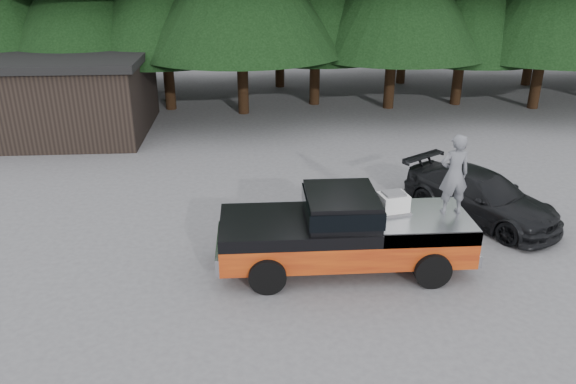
{
  "coord_description": "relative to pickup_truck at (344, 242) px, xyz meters",
  "views": [
    {
      "loc": [
        -0.65,
        -11.33,
        6.98
      ],
      "look_at": [
        0.11,
        0.0,
        2.12
      ],
      "focal_mm": 35.0,
      "sensor_mm": 36.0,
      "label": 1
    }
  ],
  "objects": [
    {
      "name": "parked_car",
      "position": [
        4.27,
        2.43,
        0.0
      ],
      "size": [
        4.08,
        4.9,
        1.34
      ],
      "primitive_type": "imported",
      "rotation": [
        0.0,
        0.0,
        0.57
      ],
      "color": "black",
      "rests_on": "ground"
    },
    {
      "name": "air_compressor",
      "position": [
        1.15,
        0.17,
        0.88
      ],
      "size": [
        0.74,
        0.65,
        0.44
      ],
      "primitive_type": "cube",
      "rotation": [
        0.0,
        0.0,
        0.21
      ],
      "color": "silver",
      "rests_on": "pickup_truck"
    },
    {
      "name": "pickup_truck",
      "position": [
        0.0,
        0.0,
        0.0
      ],
      "size": [
        6.0,
        2.04,
        1.33
      ],
      "primitive_type": null,
      "color": "#C14810",
      "rests_on": "ground"
    },
    {
      "name": "utility_building",
      "position": [
        -10.46,
        11.72,
        1.0
      ],
      "size": [
        8.4,
        6.4,
        3.3
      ],
      "color": "black",
      "rests_on": "ground"
    },
    {
      "name": "ground",
      "position": [
        -1.46,
        -0.28,
        -0.67
      ],
      "size": [
        120.0,
        120.0,
        0.0
      ],
      "primitive_type": "plane",
      "color": "#525254",
      "rests_on": "ground"
    },
    {
      "name": "man_on_bed",
      "position": [
        2.5,
        0.09,
        1.62
      ],
      "size": [
        0.73,
        0.5,
        1.92
      ],
      "primitive_type": "imported",
      "rotation": [
        0.0,
        0.0,
        3.21
      ],
      "color": "#595A60",
      "rests_on": "pickup_truck"
    },
    {
      "name": "truck_cab",
      "position": [
        -0.1,
        0.0,
        0.96
      ],
      "size": [
        1.66,
        1.9,
        0.59
      ],
      "primitive_type": "cube",
      "color": "black",
      "rests_on": "pickup_truck"
    }
  ]
}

